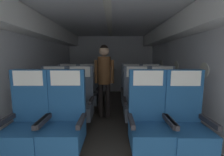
% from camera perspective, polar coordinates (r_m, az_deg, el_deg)
% --- Properties ---
extents(ground, '(3.50, 5.98, 0.02)m').
position_cam_1_polar(ground, '(3.35, -1.14, -16.08)').
color(ground, '#3D3833').
extents(fuselage_shell, '(3.38, 5.63, 2.21)m').
position_cam_1_polar(fuselage_shell, '(3.32, -1.09, 12.03)').
color(fuselage_shell, silver).
rests_on(fuselage_shell, ground).
extents(seat_a_left_window, '(0.52, 0.50, 1.19)m').
position_cam_1_polar(seat_a_left_window, '(2.31, -29.56, -14.78)').
color(seat_a_left_window, '#38383D').
rests_on(seat_a_left_window, ground).
extents(seat_a_left_aisle, '(0.52, 0.50, 1.19)m').
position_cam_1_polar(seat_a_left_aisle, '(2.13, -17.48, -16.02)').
color(seat_a_left_aisle, '#38383D').
rests_on(seat_a_left_aisle, ground).
extents(seat_a_right_aisle, '(0.52, 0.50, 1.19)m').
position_cam_1_polar(seat_a_right_aisle, '(2.24, 26.44, -15.34)').
color(seat_a_right_aisle, '#38383D').
rests_on(seat_a_right_aisle, ground).
extents(seat_a_right_window, '(0.52, 0.50, 1.19)m').
position_cam_1_polar(seat_a_right_window, '(2.09, 13.66, -16.34)').
color(seat_a_right_window, '#38383D').
rests_on(seat_a_right_window, ground).
extents(seat_b_left_window, '(0.52, 0.50, 1.19)m').
position_cam_1_polar(seat_b_left_window, '(3.06, -21.25, -8.82)').
color(seat_b_left_window, '#38383D').
rests_on(seat_b_left_window, ground).
extents(seat_b_left_aisle, '(0.52, 0.50, 1.19)m').
position_cam_1_polar(seat_b_left_aisle, '(2.94, -12.15, -9.12)').
color(seat_b_left_aisle, '#38383D').
rests_on(seat_b_left_aisle, ground).
extents(seat_b_right_aisle, '(0.52, 0.50, 1.19)m').
position_cam_1_polar(seat_b_right_aisle, '(3.01, 18.69, -8.97)').
color(seat_b_right_aisle, '#38383D').
rests_on(seat_b_right_aisle, ground).
extents(seat_b_right_window, '(0.52, 0.50, 1.19)m').
position_cam_1_polar(seat_b_right_window, '(2.90, 9.44, -9.29)').
color(seat_b_right_window, '#38383D').
rests_on(seat_b_right_window, ground).
extents(seat_c_left_window, '(0.52, 0.50, 1.19)m').
position_cam_1_polar(seat_c_left_window, '(3.88, -16.39, -5.13)').
color(seat_c_left_window, '#38383D').
rests_on(seat_c_left_window, ground).
extents(seat_c_left_aisle, '(0.52, 0.50, 1.19)m').
position_cam_1_polar(seat_c_left_aisle, '(3.76, -9.14, -5.29)').
color(seat_c_left_aisle, '#38383D').
rests_on(seat_c_left_aisle, ground).
extents(seat_c_right_aisle, '(0.52, 0.50, 1.19)m').
position_cam_1_polar(seat_c_right_aisle, '(3.84, 14.58, -5.20)').
color(seat_c_right_aisle, '#38383D').
rests_on(seat_c_right_aisle, ground).
extents(seat_c_right_window, '(0.52, 0.50, 1.19)m').
position_cam_1_polar(seat_c_right_window, '(3.75, 7.38, -5.32)').
color(seat_c_right_window, '#38383D').
rests_on(seat_c_right_window, ground).
extents(flight_attendant, '(0.43, 0.28, 1.62)m').
position_cam_1_polar(flight_attendant, '(3.31, -2.98, 1.82)').
color(flight_attendant, black).
rests_on(flight_attendant, ground).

